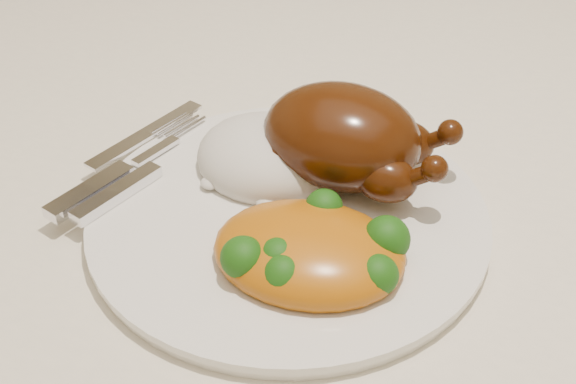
% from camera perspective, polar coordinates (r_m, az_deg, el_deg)
% --- Properties ---
extents(dining_table, '(1.60, 0.90, 0.76)m').
position_cam_1_polar(dining_table, '(0.70, 14.13, -9.23)').
color(dining_table, brown).
rests_on(dining_table, floor).
extents(tablecloth, '(1.73, 1.03, 0.18)m').
position_cam_1_polar(tablecloth, '(0.65, 15.10, -4.77)').
color(tablecloth, beige).
rests_on(tablecloth, dining_table).
extents(dinner_plate, '(0.33, 0.33, 0.01)m').
position_cam_1_polar(dinner_plate, '(0.61, -0.00, -1.97)').
color(dinner_plate, white).
rests_on(dinner_plate, tablecloth).
extents(roast_chicken, '(0.15, 0.10, 0.08)m').
position_cam_1_polar(roast_chicken, '(0.62, 4.14, 3.87)').
color(roast_chicken, '#431D07').
rests_on(roast_chicken, dinner_plate).
extents(rice_mound, '(0.13, 0.12, 0.06)m').
position_cam_1_polar(rice_mound, '(0.64, -1.58, 2.40)').
color(rice_mound, white).
rests_on(rice_mound, dinner_plate).
extents(mac_and_cheese, '(0.14, 0.12, 0.05)m').
position_cam_1_polar(mac_and_cheese, '(0.55, 1.98, -4.36)').
color(mac_and_cheese, '#BA570B').
rests_on(mac_and_cheese, dinner_plate).
extents(cutlery, '(0.07, 0.19, 0.01)m').
position_cam_1_polar(cutlery, '(0.65, -11.81, 1.34)').
color(cutlery, silver).
rests_on(cutlery, dinner_plate).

